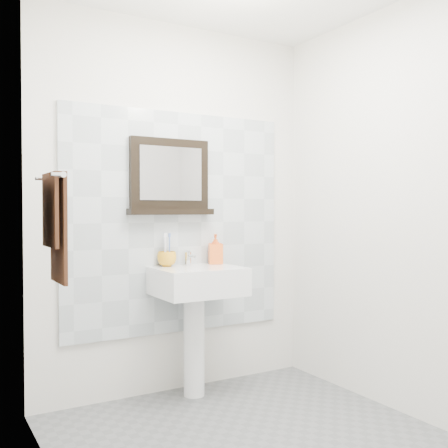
% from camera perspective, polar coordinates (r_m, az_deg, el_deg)
% --- Properties ---
extents(back_wall, '(2.00, 0.01, 2.50)m').
position_cam_1_polar(back_wall, '(3.60, -5.15, 1.77)').
color(back_wall, silver).
rests_on(back_wall, ground).
extents(left_wall, '(0.01, 2.20, 2.50)m').
position_cam_1_polar(left_wall, '(2.23, -16.59, 1.90)').
color(left_wall, silver).
rests_on(left_wall, ground).
extents(right_wall, '(0.01, 2.20, 2.50)m').
position_cam_1_polar(right_wall, '(3.33, 19.21, 1.72)').
color(right_wall, silver).
rests_on(right_wall, ground).
extents(splashback, '(1.60, 0.02, 1.50)m').
position_cam_1_polar(splashback, '(3.59, -5.07, 0.18)').
color(splashback, silver).
rests_on(splashback, back_wall).
extents(pedestal_sink, '(0.55, 0.44, 0.96)m').
position_cam_1_polar(pedestal_sink, '(3.46, -2.94, -7.74)').
color(pedestal_sink, white).
rests_on(pedestal_sink, ground).
extents(toothbrush_cup, '(0.16, 0.16, 0.10)m').
position_cam_1_polar(toothbrush_cup, '(3.50, -6.24, -3.80)').
color(toothbrush_cup, orange).
rests_on(toothbrush_cup, pedestal_sink).
extents(toothbrushes, '(0.05, 0.04, 0.21)m').
position_cam_1_polar(toothbrushes, '(3.50, -6.31, -2.60)').
color(toothbrushes, white).
rests_on(toothbrushes, toothbrush_cup).
extents(soap_dispenser, '(0.12, 0.12, 0.21)m').
position_cam_1_polar(soap_dispenser, '(3.64, -0.93, -2.72)').
color(soap_dispenser, '#FF401E').
rests_on(soap_dispenser, pedestal_sink).
extents(framed_mirror, '(0.60, 0.11, 0.51)m').
position_cam_1_polar(framed_mirror, '(3.54, -5.93, 4.91)').
color(framed_mirror, black).
rests_on(framed_mirror, back_wall).
extents(towel_bar, '(0.07, 0.40, 0.03)m').
position_cam_1_polar(towel_bar, '(2.75, -18.08, 4.91)').
color(towel_bar, silver).
rests_on(towel_bar, left_wall).
extents(hand_towel, '(0.06, 0.30, 0.55)m').
position_cam_1_polar(hand_towel, '(2.74, -17.90, 0.52)').
color(hand_towel, black).
rests_on(hand_towel, towel_bar).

